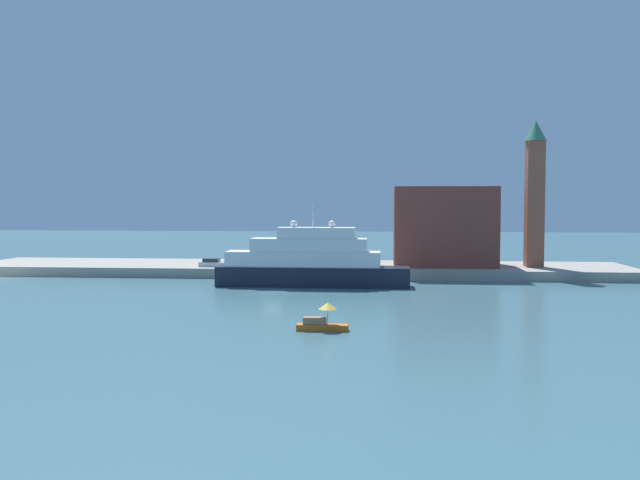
# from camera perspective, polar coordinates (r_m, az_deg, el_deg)

# --- Properties ---
(ground) EXTENTS (400.00, 400.00, 0.00)m
(ground) POSITION_cam_1_polar(r_m,az_deg,el_deg) (90.43, -4.08, -4.45)
(ground) COLOR #3D6670
(quay_dock) EXTENTS (110.00, 18.78, 1.55)m
(quay_dock) POSITION_cam_1_polar(r_m,az_deg,el_deg) (115.30, -1.99, -2.43)
(quay_dock) COLOR gray
(quay_dock) RESTS_ON ground
(large_yacht) EXTENTS (27.55, 4.84, 12.13)m
(large_yacht) POSITION_cam_1_polar(r_m,az_deg,el_deg) (97.10, -0.86, -1.93)
(large_yacht) COLOR black
(large_yacht) RESTS_ON ground
(small_motorboat) EXTENTS (4.81, 1.72, 2.63)m
(small_motorboat) POSITION_cam_1_polar(r_m,az_deg,el_deg) (63.45, 0.19, -6.78)
(small_motorboat) COLOR #C66019
(small_motorboat) RESTS_ON ground
(harbor_building) EXTENTS (16.53, 12.86, 13.03)m
(harbor_building) POSITION_cam_1_polar(r_m,az_deg,el_deg) (115.02, 10.36, 1.15)
(harbor_building) COLOR brown
(harbor_building) RESTS_ON quay_dock
(bell_tower) EXTENTS (3.55, 3.55, 23.69)m
(bell_tower) POSITION_cam_1_polar(r_m,az_deg,el_deg) (115.23, 17.62, 4.16)
(bell_tower) COLOR #93513D
(bell_tower) RESTS_ON quay_dock
(parked_car) EXTENTS (4.33, 1.80, 1.32)m
(parked_car) POSITION_cam_1_polar(r_m,az_deg,el_deg) (112.13, -9.05, -1.93)
(parked_car) COLOR silver
(parked_car) RESTS_ON quay_dock
(person_figure) EXTENTS (0.36, 0.36, 1.72)m
(person_figure) POSITION_cam_1_polar(r_m,az_deg,el_deg) (114.40, -6.44, -1.70)
(person_figure) COLOR #334C8C
(person_figure) RESTS_ON quay_dock
(mooring_bollard) EXTENTS (0.54, 0.54, 0.72)m
(mooring_bollard) POSITION_cam_1_polar(r_m,az_deg,el_deg) (106.93, -2.98, -2.25)
(mooring_bollard) COLOR black
(mooring_bollard) RESTS_ON quay_dock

